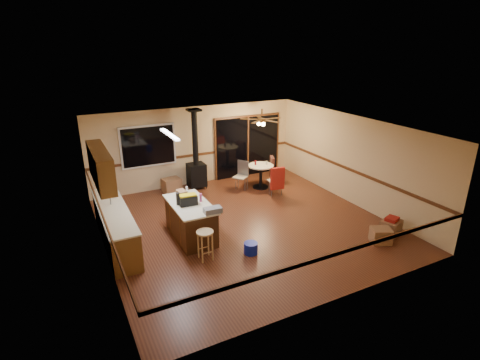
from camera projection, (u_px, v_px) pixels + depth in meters
floor at (245, 224)px, 9.91m from camera, size 7.00×7.00×0.00m
ceiling at (246, 128)px, 9.01m from camera, size 7.00×7.00×0.00m
wall_back at (196, 146)px, 12.38m from camera, size 7.00×0.00×7.00m
wall_front at (338, 239)px, 6.53m from camera, size 7.00×0.00×7.00m
wall_left at (100, 204)px, 7.97m from camera, size 0.00×7.00×7.00m
wall_right at (351, 160)px, 10.94m from camera, size 0.00×7.00×7.00m
chair_rail at (245, 189)px, 9.56m from camera, size 7.00×7.00×0.08m
window at (148, 146)px, 11.59m from camera, size 1.72×0.10×1.32m
sliding_door at (248, 147)px, 13.23m from camera, size 2.52×0.10×2.10m
lower_cabinets at (115, 227)px, 8.82m from camera, size 0.60×3.00×0.86m
countertop at (113, 210)px, 8.67m from camera, size 0.64×3.04×0.04m
upper_cabinets at (101, 167)px, 8.43m from camera, size 0.35×2.00×0.80m
kitchen_island at (191, 220)px, 9.12m from camera, size 0.88×1.68×0.90m
wood_stove at (196, 167)px, 12.12m from camera, size 0.55×0.50×2.52m
ceiling_fan at (262, 121)px, 11.63m from camera, size 0.24×0.24×0.55m
fluorescent_strip at (170, 134)px, 8.51m from camera, size 0.10×1.20×0.04m
toolbox_grey at (213, 210)px, 8.46m from camera, size 0.41×0.24×0.13m
toolbox_black at (188, 200)px, 8.85m from camera, size 0.44×0.25×0.23m
toolbox_yellow_lid at (188, 195)px, 8.80m from camera, size 0.41×0.24×0.03m
box_on_island at (182, 194)px, 9.29m from camera, size 0.23×0.29×0.18m
bottle_dark at (178, 199)px, 8.84m from camera, size 0.11×0.11×0.30m
bottle_pink at (201, 198)px, 9.03m from camera, size 0.08×0.08×0.21m
bottle_white at (187, 190)px, 9.56m from camera, size 0.07×0.07×0.17m
bar_stool at (205, 245)px, 8.21m from camera, size 0.47×0.47×0.69m
blue_bucket at (251, 248)px, 8.51m from camera, size 0.41×0.41×0.26m
dining_table at (261, 172)px, 12.22m from camera, size 0.83×0.83×0.78m
glass_red at (255, 163)px, 12.13m from camera, size 0.07×0.07×0.15m
glass_cream at (267, 163)px, 12.14m from camera, size 0.06×0.06×0.13m
chair_left at (242, 172)px, 12.07m from camera, size 0.56×0.56×0.51m
chair_near at (277, 178)px, 11.49m from camera, size 0.48×0.52×0.70m
chair_right at (273, 167)px, 12.52m from camera, size 0.59×0.56×0.70m
box_under_window at (172, 185)px, 11.99m from camera, size 0.61×0.52×0.44m
box_corner_a at (391, 227)px, 9.36m from camera, size 0.59×0.55×0.37m
box_corner_b at (381, 235)px, 8.95m from camera, size 0.57×0.54×0.37m
box_small_red at (392, 219)px, 9.28m from camera, size 0.39×0.36×0.08m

